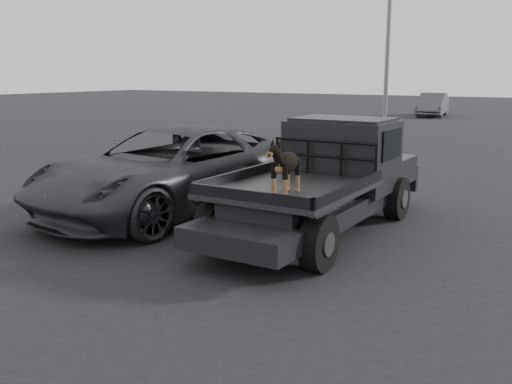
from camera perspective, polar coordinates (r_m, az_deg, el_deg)
The scene contains 7 objects.
ground at distance 7.24m, azimuth 3.67°, elevation -8.85°, with size 120.00×120.00×0.00m, color black.
flatbed_ute at distance 9.31m, azimuth 6.20°, elevation -1.24°, with size 2.00×5.40×0.92m, color black, non-canonical shape.
ute_cab at distance 10.01m, azimuth 8.66°, elevation 4.84°, with size 1.72×1.30×0.88m, color black, non-canonical shape.
headache_rack at distance 9.35m, azimuth 6.83°, elevation 3.39°, with size 1.80×0.08×0.55m, color black, non-canonical shape.
dog at distance 7.85m, azimuth 3.00°, elevation 2.55°, with size 0.32×0.60×0.74m, color black, non-canonical shape.
parked_suv at distance 10.68m, azimuth -8.37°, elevation 2.17°, with size 2.61×5.65×1.57m, color #303035.
distant_car_a at distance 36.23m, azimuth 17.24°, elevation 8.35°, with size 1.46×4.19×1.38m, color #4C4D51.
Camera 1 is at (3.15, -6.00, 2.55)m, focal length 40.00 mm.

